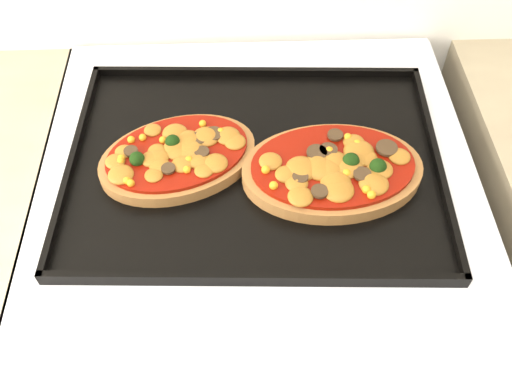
{
  "coord_description": "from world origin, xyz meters",
  "views": [
    {
      "loc": [
        -0.06,
        1.22,
        1.49
      ],
      "look_at": [
        -0.04,
        1.67,
        0.92
      ],
      "focal_mm": 40.0,
      "sensor_mm": 36.0,
      "label": 1
    }
  ],
  "objects_px": {
    "pizza_left": "(178,155)",
    "baking_tray": "(255,162)",
    "stove": "(257,327)",
    "pizza_right": "(332,169)"
  },
  "relations": [
    {
      "from": "pizza_left",
      "to": "baking_tray",
      "type": "bearing_deg",
      "value": -1.61
    },
    {
      "from": "stove",
      "to": "pizza_right",
      "type": "xyz_separation_m",
      "value": [
        0.1,
        -0.01,
        0.48
      ]
    },
    {
      "from": "stove",
      "to": "pizza_right",
      "type": "relative_size",
      "value": 3.9
    },
    {
      "from": "baking_tray",
      "to": "stove",
      "type": "bearing_deg",
      "value": -77.29
    },
    {
      "from": "pizza_left",
      "to": "pizza_right",
      "type": "relative_size",
      "value": 0.9
    },
    {
      "from": "stove",
      "to": "pizza_left",
      "type": "distance_m",
      "value": 0.49
    },
    {
      "from": "stove",
      "to": "pizza_right",
      "type": "bearing_deg",
      "value": -4.15
    },
    {
      "from": "baking_tray",
      "to": "pizza_left",
      "type": "xyz_separation_m",
      "value": [
        -0.1,
        0.0,
        0.01
      ]
    },
    {
      "from": "baking_tray",
      "to": "pizza_left",
      "type": "bearing_deg",
      "value": -179.07
    },
    {
      "from": "baking_tray",
      "to": "pizza_right",
      "type": "bearing_deg",
      "value": -13.58
    }
  ]
}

